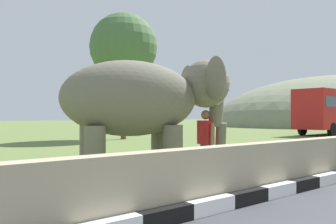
% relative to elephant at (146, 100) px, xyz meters
% --- Properties ---
extents(striped_curb, '(16.20, 0.20, 0.24)m').
position_rel_elephant_xyz_m(striped_curb, '(-2.05, -2.72, -1.75)').
color(striped_curb, white).
rests_on(striped_curb, ground_plane).
extents(barrier_parapet, '(28.00, 0.36, 1.00)m').
position_rel_elephant_xyz_m(barrier_parapet, '(0.30, -2.42, -1.37)').
color(barrier_parapet, tan).
rests_on(barrier_parapet, ground_plane).
extents(elephant, '(4.07, 3.04, 2.87)m').
position_rel_elephant_xyz_m(elephant, '(0.00, 0.00, 0.00)').
color(elephant, '#6F6B59').
rests_on(elephant, ground_plane).
extents(person_handler, '(0.29, 0.64, 1.66)m').
position_rel_elephant_xyz_m(person_handler, '(1.50, -0.41, -0.94)').
color(person_handler, navy).
rests_on(person_handler, ground_plane).
extents(bus_red, '(8.66, 2.82, 3.50)m').
position_rel_elephant_xyz_m(bus_red, '(23.48, 7.07, 0.21)').
color(bus_red, '#B21E1E').
rests_on(bus_red, ground_plane).
extents(tree_distant, '(4.38, 4.38, 8.16)m').
position_rel_elephant_xyz_m(tree_distant, '(7.40, 12.92, 4.08)').
color(tree_distant, brown).
rests_on(tree_distant, ground_plane).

